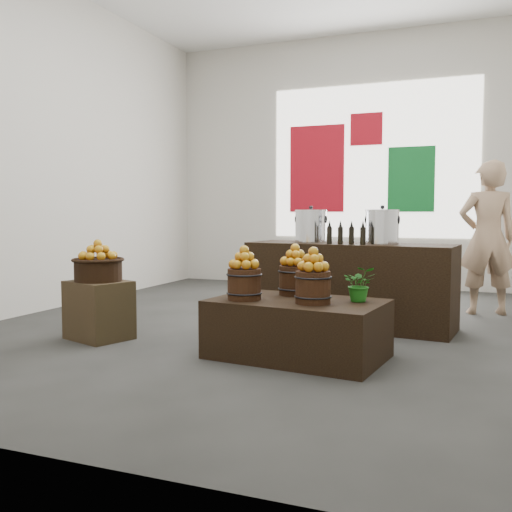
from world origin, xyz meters
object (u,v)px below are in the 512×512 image
at_px(crate, 99,310).
at_px(shopper, 487,238).
at_px(counter, 349,285).
at_px(display_table, 297,329).
at_px(stock_pot_center, 382,228).
at_px(wicker_basket, 98,270).
at_px(stock_pot_left, 311,227).

distance_m(crate, shopper, 4.41).
bearing_deg(shopper, counter, 28.78).
xyz_separation_m(display_table, stock_pot_center, (0.45, 1.41, 0.79)).
relative_size(wicker_basket, counter, 0.21).
xyz_separation_m(stock_pot_left, shopper, (1.77, 1.24, -0.14)).
bearing_deg(display_table, shopper, 68.80).
bearing_deg(wicker_basket, counter, 35.30).
relative_size(display_table, stock_pot_center, 4.18).
xyz_separation_m(stock_pot_center, shopper, (1.00, 1.32, -0.14)).
bearing_deg(stock_pot_left, stock_pot_center, -6.05).
xyz_separation_m(stock_pot_left, stock_pot_center, (0.77, -0.08, 0.00)).
xyz_separation_m(wicker_basket, shopper, (3.40, 2.74, 0.25)).
xyz_separation_m(counter, shopper, (1.34, 1.29, 0.46)).
bearing_deg(shopper, stock_pot_left, 19.95).
distance_m(counter, stock_pot_center, 0.69).
bearing_deg(counter, crate, -138.64).
distance_m(display_table, stock_pot_left, 1.72).
bearing_deg(shopper, wicker_basket, 23.84).
xyz_separation_m(crate, wicker_basket, (0.00, 0.00, 0.37)).
bearing_deg(crate, stock_pot_center, 30.70).
bearing_deg(stock_pot_left, wicker_basket, -137.25).
xyz_separation_m(display_table, shopper, (1.46, 2.73, 0.66)).
bearing_deg(display_table, crate, -172.70).
distance_m(wicker_basket, stock_pot_left, 2.25).
relative_size(wicker_basket, shopper, 0.25).
height_order(display_table, stock_pot_center, stock_pot_center).
distance_m(wicker_basket, shopper, 4.37).
height_order(counter, stock_pot_left, stock_pot_left).
distance_m(display_table, shopper, 3.16).
height_order(display_table, counter, counter).
relative_size(crate, counter, 0.26).
bearing_deg(stock_pot_center, shopper, 52.84).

